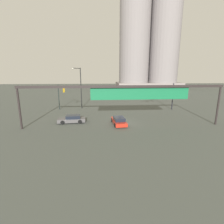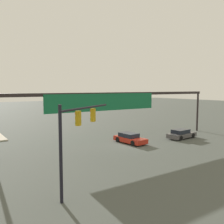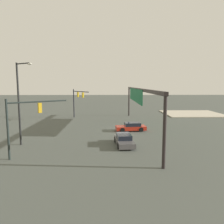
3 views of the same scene
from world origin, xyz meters
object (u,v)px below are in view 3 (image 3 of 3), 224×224
Objects in this scene: sedan_car_approaching at (124,140)px; sedan_car_waiting_far at (131,127)px; streetlamp_curved_arm at (20,98)px; traffic_signal_near_corner at (78,98)px; traffic_signal_opposite_side at (24,116)px.

sedan_car_approaching and sedan_car_waiting_far have the same top height.
sedan_car_waiting_far is at bearing 162.82° from sedan_car_approaching.
streetlamp_curved_arm is 12.20m from sedan_car_approaching.
traffic_signal_near_corner is 0.64× the size of streetlamp_curved_arm.
sedan_car_waiting_far is (7.43, -1.58, 0.00)m from sedan_car_approaching.
sedan_car_waiting_far is at bearing 9.70° from traffic_signal_opposite_side.
traffic_signal_opposite_side is at bearing 39.47° from sedan_car_waiting_far.
traffic_signal_near_corner is at bearing 50.29° from traffic_signal_opposite_side.
streetlamp_curved_arm is at bearing 80.46° from traffic_signal_opposite_side.
sedan_car_approaching is at bearing 72.44° from sedan_car_waiting_far.
streetlamp_curved_arm is (-18.71, 3.58, 1.08)m from traffic_signal_near_corner.
streetlamp_curved_arm reaches higher than traffic_signal_near_corner.
traffic_signal_near_corner is at bearing -163.00° from sedan_car_approaching.
traffic_signal_near_corner is 1.28× the size of sedan_car_waiting_far.
sedan_car_waiting_far is at bearing 64.37° from streetlamp_curved_arm.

